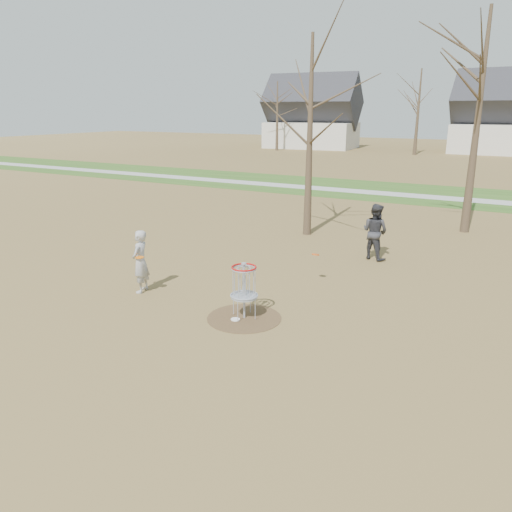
{
  "coord_description": "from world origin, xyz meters",
  "views": [
    {
      "loc": [
        5.57,
        -9.58,
        4.82
      ],
      "look_at": [
        -0.5,
        1.5,
        1.1
      ],
      "focal_mm": 35.0,
      "sensor_mm": 36.0,
      "label": 1
    }
  ],
  "objects_px": {
    "disc_grounded": "(235,319)",
    "disc_golf_basket": "(244,282)",
    "player_standing": "(140,262)",
    "player_throwing": "(375,232)"
  },
  "relations": [
    {
      "from": "disc_golf_basket",
      "to": "disc_grounded",
      "type": "bearing_deg",
      "value": -121.24
    },
    {
      "from": "disc_grounded",
      "to": "disc_golf_basket",
      "type": "distance_m",
      "value": 0.93
    },
    {
      "from": "player_standing",
      "to": "disc_golf_basket",
      "type": "bearing_deg",
      "value": 70.84
    },
    {
      "from": "disc_grounded",
      "to": "disc_golf_basket",
      "type": "bearing_deg",
      "value": 58.76
    },
    {
      "from": "player_standing",
      "to": "player_throwing",
      "type": "xyz_separation_m",
      "value": [
        4.69,
        6.16,
        0.07
      ]
    },
    {
      "from": "disc_grounded",
      "to": "disc_golf_basket",
      "type": "relative_size",
      "value": 0.16
    },
    {
      "from": "player_throwing",
      "to": "disc_golf_basket",
      "type": "height_order",
      "value": "player_throwing"
    },
    {
      "from": "disc_grounded",
      "to": "disc_golf_basket",
      "type": "height_order",
      "value": "disc_golf_basket"
    },
    {
      "from": "player_standing",
      "to": "disc_grounded",
      "type": "height_order",
      "value": "player_standing"
    },
    {
      "from": "player_standing",
      "to": "disc_grounded",
      "type": "xyz_separation_m",
      "value": [
        3.26,
        -0.44,
        -0.84
      ]
    }
  ]
}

